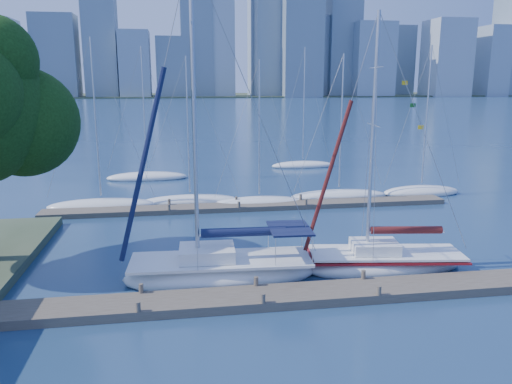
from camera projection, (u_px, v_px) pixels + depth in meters
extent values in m
plane|color=navy|center=(259.00, 302.00, 21.40)|extent=(700.00, 700.00, 0.00)
cube|color=#494035|center=(259.00, 298.00, 21.36)|extent=(26.00, 2.00, 0.40)
cube|color=#494035|center=(251.00, 206.00, 37.10)|extent=(30.00, 1.80, 0.36)
cube|color=#38472D|center=(181.00, 96.00, 329.97)|extent=(800.00, 100.00, 1.50)
sphere|color=black|center=(24.00, 122.00, 25.24)|extent=(5.53, 5.53, 5.53)
ellipsoid|color=white|center=(221.00, 275.00, 23.76)|extent=(9.29, 3.41, 1.61)
cube|color=white|center=(221.00, 260.00, 23.60)|extent=(8.60, 3.14, 0.13)
cube|color=white|center=(207.00, 253.00, 23.45)|extent=(2.66, 2.06, 0.59)
cylinder|color=silver|center=(194.00, 114.00, 22.00)|extent=(0.19, 0.19, 13.55)
cylinder|color=silver|center=(244.00, 234.00, 23.45)|extent=(4.34, 0.30, 0.11)
cylinder|color=#101937|center=(244.00, 232.00, 23.43)|extent=(4.01, 0.61, 0.43)
cube|color=#101937|center=(290.00, 228.00, 23.65)|extent=(2.04, 2.63, 0.09)
ellipsoid|color=white|center=(385.00, 265.00, 25.08)|extent=(8.37, 3.74, 1.42)
cube|color=white|center=(386.00, 253.00, 24.93)|extent=(7.75, 3.45, 0.11)
cube|color=white|center=(375.00, 247.00, 24.85)|extent=(2.49, 2.02, 0.52)
cylinder|color=silver|center=(373.00, 137.00, 23.66)|extent=(0.17, 0.17, 11.48)
cylinder|color=silver|center=(406.00, 232.00, 24.71)|extent=(3.80, 0.63, 0.09)
cylinder|color=#450E14|center=(406.00, 230.00, 24.69)|extent=(3.54, 0.86, 0.38)
cube|color=maroon|center=(385.00, 256.00, 24.97)|extent=(7.93, 3.58, 0.09)
ellipsoid|color=white|center=(102.00, 206.00, 37.23)|extent=(8.12, 3.11, 1.08)
cylinder|color=silver|center=(96.00, 119.00, 35.83)|extent=(0.12, 0.12, 11.34)
ellipsoid|color=white|center=(190.00, 201.00, 38.77)|extent=(7.79, 2.97, 0.99)
cylinder|color=silver|center=(188.00, 126.00, 37.51)|extent=(0.11, 0.11, 10.22)
ellipsoid|color=white|center=(259.00, 203.00, 38.23)|extent=(7.16, 2.85, 0.98)
cylinder|color=silver|center=(259.00, 128.00, 37.00)|extent=(0.11, 0.11, 9.95)
ellipsoid|color=white|center=(339.00, 196.00, 40.43)|extent=(8.29, 3.63, 1.05)
cylinder|color=silver|center=(341.00, 122.00, 39.14)|extent=(0.11, 0.11, 10.41)
ellipsoid|color=white|center=(421.00, 192.00, 41.79)|extent=(6.68, 2.44, 1.13)
cylinder|color=silver|center=(427.00, 116.00, 40.41)|extent=(0.12, 0.12, 11.06)
ellipsoid|color=white|center=(147.00, 177.00, 48.27)|extent=(7.96, 3.66, 1.11)
cylinder|color=silver|center=(144.00, 109.00, 46.85)|extent=(0.12, 0.12, 11.44)
ellipsoid|color=white|center=(303.00, 165.00, 55.21)|extent=(7.24, 4.19, 1.02)
cylinder|color=silver|center=(304.00, 104.00, 53.76)|extent=(0.11, 0.11, 11.92)
cube|color=#859AAC|center=(4.00, 59.00, 275.86)|extent=(14.64, 23.42, 42.68)
cube|color=slate|center=(56.00, 57.00, 283.01)|extent=(23.65, 17.63, 46.19)
cube|color=#909CAD|center=(103.00, 66.00, 308.49)|extent=(14.49, 17.61, 37.35)
cube|color=#859AAC|center=(135.00, 65.00, 288.12)|extent=(17.12, 19.81, 37.64)
cube|color=slate|center=(173.00, 68.00, 293.45)|extent=(19.33, 16.86, 34.63)
cube|color=#909CAD|center=(216.00, 23.00, 294.41)|extent=(21.32, 14.99, 86.56)
cube|color=#859AAC|center=(262.00, 32.00, 314.46)|extent=(16.42, 17.46, 79.72)
cube|color=slate|center=(302.00, 26.00, 291.88)|extent=(22.95, 18.95, 82.05)
cube|color=#909CAD|center=(326.00, 57.00, 314.26)|extent=(13.04, 17.11, 48.52)
cube|color=#859AAC|center=(372.00, 60.00, 303.87)|extent=(23.94, 18.80, 44.10)
cube|color=slate|center=(399.00, 61.00, 337.35)|extent=(14.95, 17.52, 45.34)
cube|color=#909CAD|center=(446.00, 59.00, 310.34)|extent=(23.80, 23.94, 46.40)
cube|color=#859AAC|center=(491.00, 62.00, 315.45)|extent=(14.64, 21.38, 43.05)
cube|color=slate|center=(196.00, 6.00, 291.18)|extent=(18.43, 18.00, 105.03)
cube|color=slate|center=(343.00, 26.00, 307.08)|extent=(19.57, 18.00, 84.90)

